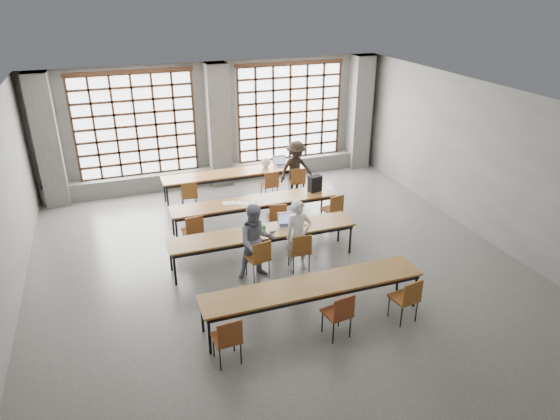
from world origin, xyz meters
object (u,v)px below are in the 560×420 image
object	(u,v)px
mouse	(305,224)
laptop_back	(280,163)
chair_mid_left	(193,229)
plastic_bag	(266,163)
chair_near_mid	(340,311)
chair_back_mid	(270,183)
phone	(273,232)
chair_front_left	(259,256)
green_box	(260,228)
desk_row_a	(235,174)
student_male	(298,236)
chair_back_left	(189,193)
student_female	(256,242)
chair_back_right	(297,179)
backpack	(315,184)
chair_front_right	(300,248)
chair_near_right	(407,296)
laptop_front	(286,222)
student_back	(296,169)
chair_mid_right	(334,207)
desk_row_c	(263,234)
red_pouch	(226,335)
chair_mid_centre	(278,216)
desk_row_d	(313,287)
chair_near_left	(228,336)

from	to	relation	value
mouse	laptop_back	bearing A→B (deg)	78.43
chair_mid_left	mouse	distance (m)	2.47
plastic_bag	chair_near_mid	bearing A→B (deg)	-97.40
chair_back_mid	phone	world-z (taller)	chair_back_mid
laptop_back	plastic_bag	world-z (taller)	plastic_bag
chair_front_left	green_box	xyz separation A→B (m)	(0.23, 0.71, 0.24)
green_box	plastic_bag	distance (m)	3.86
desk_row_a	student_male	size ratio (longest dim) A/B	2.61
chair_back_left	plastic_bag	world-z (taller)	plastic_bag
student_female	mouse	xyz separation A→B (m)	(1.25, 0.48, -0.04)
chair_back_right	student_male	distance (m)	3.78
chair_front_left	backpack	size ratio (longest dim) A/B	2.20
chair_front_right	student_female	xyz separation A→B (m)	(-0.90, 0.13, 0.26)
chair_back_mid	chair_near_right	xyz separation A→B (m)	(0.55, -5.85, 0.00)
chair_near_mid	backpack	size ratio (longest dim) A/B	2.20
laptop_front	chair_front_right	bearing A→B (deg)	-87.47
chair_front_right	chair_near_mid	size ratio (longest dim) A/B	1.00
chair_front_left	student_back	size ratio (longest dim) A/B	0.56
mouse	phone	size ratio (longest dim) A/B	0.75
desk_row_a	chair_mid_right	world-z (taller)	chair_mid_right
desk_row_a	desk_row_c	xyz separation A→B (m)	(-0.37, -3.65, 0.00)
mouse	backpack	size ratio (longest dim) A/B	0.24
chair_back_right	chair_front_left	size ratio (longest dim) A/B	1.00
desk_row_c	plastic_bag	bearing A→B (deg)	71.03
chair_front_right	plastic_bag	size ratio (longest dim) A/B	3.08
red_pouch	chair_mid_right	bearing A→B (deg)	46.08
chair_back_mid	chair_near_mid	distance (m)	5.90
chair_mid_right	student_male	size ratio (longest dim) A/B	0.57
chair_mid_right	laptop_front	world-z (taller)	laptop_front
chair_back_right	student_female	world-z (taller)	student_female
laptop_front	mouse	world-z (taller)	laptop_front
chair_near_right	plastic_bag	bearing A→B (deg)	93.96
student_female	chair_mid_left	bearing A→B (deg)	128.39
laptop_back	phone	bearing A→B (deg)	-111.80
chair_mid_centre	chair_mid_right	bearing A→B (deg)	-0.02
chair_front_right	student_female	bearing A→B (deg)	171.80
desk_row_a	desk_row_d	bearing A→B (deg)	-91.56
chair_mid_centre	green_box	world-z (taller)	chair_mid_centre
desk_row_c	mouse	world-z (taller)	mouse
chair_front_right	plastic_bag	distance (m)	4.40
desk_row_c	plastic_bag	distance (m)	3.92
chair_front_right	red_pouch	xyz separation A→B (m)	(-2.08, -2.12, -0.04)
desk_row_c	chair_front_right	distance (m)	0.88
student_male	student_back	bearing A→B (deg)	70.58
chair_near_left	chair_back_mid	bearing A→B (deg)	65.58
desk_row_c	student_back	world-z (taller)	student_back
laptop_back	chair_near_left	bearing A→B (deg)	-115.94
chair_back_right	plastic_bag	size ratio (longest dim) A/B	3.08
chair_mid_centre	backpack	size ratio (longest dim) A/B	2.20
chair_back_left	chair_mid_right	distance (m)	3.74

